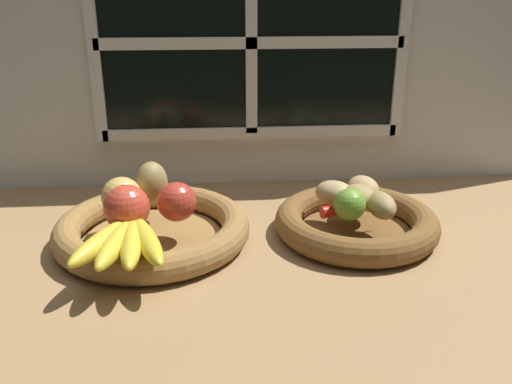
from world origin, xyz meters
The scene contains 15 objects.
ground_plane centered at (0.00, 0.00, -1.50)cm, with size 140.00×90.00×3.00cm, color #9E774C.
back_wall centered at (0.00, 29.77, 27.88)cm, with size 140.00×4.60×55.00cm.
fruit_bowl_left centered at (-19.31, -0.35, 2.28)cm, with size 34.06×34.06×4.93cm.
fruit_bowl_right centered at (16.93, -0.35, 2.29)cm, with size 29.31×29.31×4.93cm.
apple_golden_left centered at (-24.21, 0.56, 8.38)cm, with size 6.91×6.91×6.91cm, color #DBB756.
apple_red_right centered at (-14.71, -2.17, 8.29)cm, with size 6.73×6.73×6.73cm, color #B73828.
apple_red_front centered at (-22.54, -5.01, 8.70)cm, with size 7.54×7.54×7.54cm, color #CC422D.
pear_brown centered at (-19.62, 5.72, 8.87)cm, with size 6.37×5.64×7.89cm, color olive.
banana_bunch_front centered at (-21.84, -12.56, 6.55)cm, with size 15.51×18.45×3.25cm.
potato_large centered at (16.93, -0.35, 7.20)cm, with size 6.58×5.86×4.56cm, color #A38451.
potato_oblong centered at (13.37, 2.43, 7.15)cm, with size 7.50×5.63×4.46cm, color tan.
potato_back centered at (18.92, 4.01, 7.24)cm, with size 7.37×5.57×4.63cm, color tan.
potato_small centered at (20.10, -3.52, 7.09)cm, with size 7.63×4.48×4.32cm, color #A38451.
lime_near centered at (14.37, -4.19, 7.70)cm, with size 5.54×5.54×5.54cm, color #6B9E33.
chili_pepper centered at (16.58, -1.63, 6.02)cm, with size 2.19×2.19×13.94cm, color red.
Camera 1 is at (-7.80, -86.13, 42.75)cm, focal length 37.63 mm.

